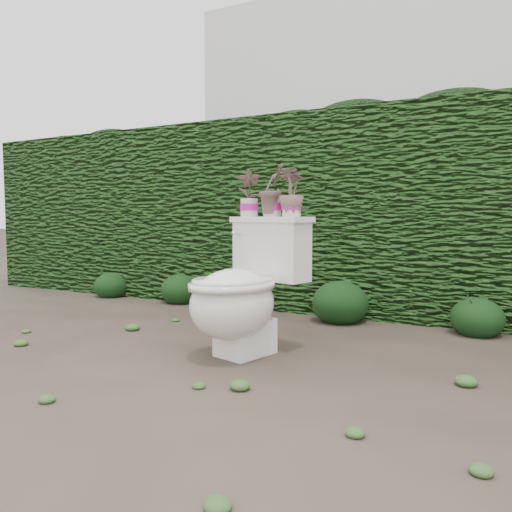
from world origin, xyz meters
The scene contains 12 objects.
ground centered at (0.00, 0.00, 0.00)m, with size 60.00×60.00×0.00m, color brown.
hedge centered at (0.00, 1.60, 0.80)m, with size 8.00×1.00×1.60m, color #2B591D.
house_wall centered at (0.60, 6.00, 2.00)m, with size 8.00×3.50×4.00m, color silver.
toilet centered at (-0.23, -0.15, 0.36)m, with size 0.61×0.77×0.78m.
potted_plant_left centered at (-0.34, 0.13, 0.91)m, with size 0.14×0.10×0.27m, color #1F6421.
potted_plant_center centered at (-0.16, 0.08, 0.92)m, with size 0.16×0.13×0.30m, color #1F6421.
potted_plant_right centered at (-0.02, 0.04, 0.90)m, with size 0.14×0.14×0.26m, color #1F6421.
liriope_clump_0 centered at (-2.39, 1.06, 0.13)m, with size 0.33×0.33×0.26m, color #183B14.
liriope_clump_1 centered at (-1.58, 1.10, 0.15)m, with size 0.37×0.37×0.29m, color #183B14.
liriope_clump_2 centered at (-0.86, 1.05, 0.14)m, with size 0.34×0.34×0.27m, color #183B14.
liriope_clump_3 centered at (-0.04, 0.98, 0.17)m, with size 0.42×0.42×0.33m, color #183B14.
liriope_clump_4 centered at (0.89, 1.00, 0.14)m, with size 0.34×0.34×0.27m, color #183B14.
Camera 1 is at (1.12, -2.54, 0.77)m, focal length 35.00 mm.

